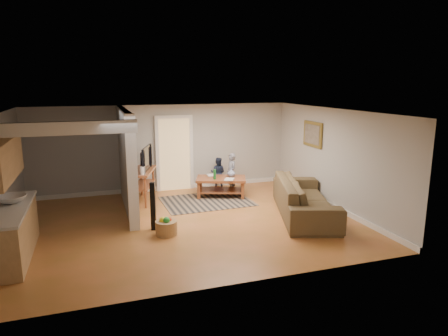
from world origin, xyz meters
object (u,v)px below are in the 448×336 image
Objects in this scene: speaker_right at (132,180)px; toy_basket at (166,227)px; sofa at (304,215)px; coffee_table at (222,182)px; toddler at (218,188)px; child at (231,192)px; tv_console at (143,173)px; speaker_left at (153,206)px.

speaker_right is 2.25× the size of toy_basket.
speaker_right reaches higher than sofa.
coffee_table reaches higher than toddler.
child is at bearing 48.48° from toy_basket.
child is (2.77, -0.27, -0.51)m from speaker_right.
tv_console is at bearing 74.70° from sofa.
child reaches higher than sofa.
sofa is 3.15× the size of toddler.
tv_console reaches higher than child.
sofa is 2.66m from child.
coffee_table is 1.50× the size of speaker_right.
coffee_table is 1.65× the size of toddler.
speaker_right is 2.83m from child.
toddler is (2.29, 0.71, -0.78)m from tv_console.
toy_basket is (-3.36, -0.21, 0.17)m from sofa.
tv_console is 3.19× the size of toy_basket.
speaker_left reaches higher than toddler.
toy_basket is at bearing -129.71° from coffee_table.
speaker_left is 2.59m from speaker_right.
coffee_table is 1.06× the size of tv_console.
coffee_table reaches higher than sofa.
sofa is 2.56× the size of child.
speaker_left is (-0.07, -2.19, -0.25)m from tv_console.
sofa is 3.29m from toddler.
coffee_table is 3.39× the size of toy_basket.
speaker_right reaches higher than toy_basket.
tv_console is 0.54m from speaker_right.
speaker_right is 1.10× the size of toddler.
child is (2.51, 0.12, -0.78)m from tv_console.
tv_console reaches higher than toy_basket.
speaker_left is 2.31× the size of toy_basket.
toddler is at bearing 67.77° from speaker_left.
sofa is 2.80× the size of speaker_left.
toddler is at bearing 35.49° from tv_console.
sofa is 4.68m from speaker_right.
child is at bearing -15.71° from speaker_right.
toddler is at bearing -3.01° from speaker_right.
speaker_right is at bearing -100.60° from child.
sofa is at bearing -15.66° from tv_console.
toy_basket is 0.49× the size of toddler.
tv_console is at bearing 47.87° from toddler.
child is (-0.99, 2.47, 0.00)m from sofa.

